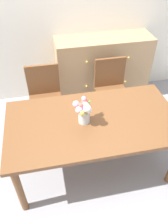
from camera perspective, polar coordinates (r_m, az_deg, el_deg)
ground_plane at (r=2.82m, az=1.96°, el=-12.96°), size 12.00×12.00×0.00m
back_wall at (r=3.35m, az=-4.34°, el=25.71°), size 7.00×0.10×2.80m
dining_table at (r=2.33m, az=2.33°, el=-3.52°), size 1.75×0.95×0.73m
chair_left at (r=2.99m, az=-9.86°, el=4.28°), size 0.42×0.42×0.90m
chair_right at (r=3.12m, az=6.87°, el=6.30°), size 0.42×0.42×0.90m
dresser at (r=3.55m, az=4.73°, el=10.77°), size 1.40×0.47×1.00m
flower_vase at (r=2.13m, az=-0.14°, el=0.36°), size 0.20×0.22×0.27m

